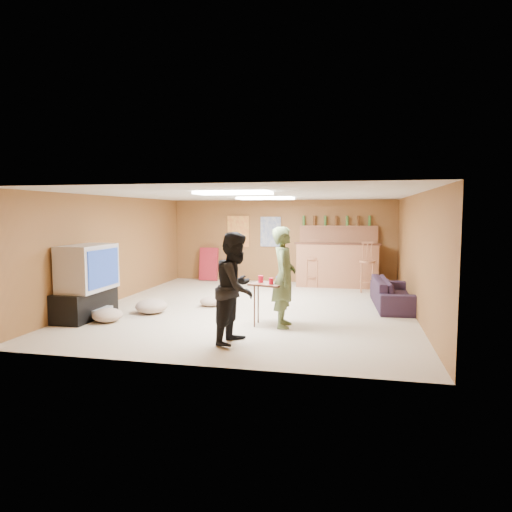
% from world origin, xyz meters
% --- Properties ---
extents(ground, '(7.00, 7.00, 0.00)m').
position_xyz_m(ground, '(0.00, 0.00, 0.00)').
color(ground, '#BEAC91').
rests_on(ground, ground).
extents(ceiling, '(6.00, 7.00, 0.02)m').
position_xyz_m(ceiling, '(0.00, 0.00, 2.20)').
color(ceiling, silver).
rests_on(ceiling, ground).
extents(wall_back, '(6.00, 0.02, 2.20)m').
position_xyz_m(wall_back, '(0.00, 3.50, 1.10)').
color(wall_back, brown).
rests_on(wall_back, ground).
extents(wall_front, '(6.00, 0.02, 2.20)m').
position_xyz_m(wall_front, '(0.00, -3.50, 1.10)').
color(wall_front, brown).
rests_on(wall_front, ground).
extents(wall_left, '(0.02, 7.00, 2.20)m').
position_xyz_m(wall_left, '(-3.00, 0.00, 1.10)').
color(wall_left, brown).
rests_on(wall_left, ground).
extents(wall_right, '(0.02, 7.00, 2.20)m').
position_xyz_m(wall_right, '(3.00, 0.00, 1.10)').
color(wall_right, brown).
rests_on(wall_right, ground).
extents(tv_stand, '(0.55, 1.30, 0.50)m').
position_xyz_m(tv_stand, '(-2.72, -1.50, 0.25)').
color(tv_stand, black).
rests_on(tv_stand, ground).
extents(dvd_box, '(0.35, 0.50, 0.08)m').
position_xyz_m(dvd_box, '(-2.50, -1.50, 0.15)').
color(dvd_box, '#B2B2B7').
rests_on(dvd_box, tv_stand).
extents(tv_body, '(0.60, 1.10, 0.80)m').
position_xyz_m(tv_body, '(-2.65, -1.50, 0.90)').
color(tv_body, '#B2B2B7').
rests_on(tv_body, tv_stand).
extents(tv_screen, '(0.02, 0.95, 0.65)m').
position_xyz_m(tv_screen, '(-2.34, -1.50, 0.90)').
color(tv_screen, navy).
rests_on(tv_screen, tv_body).
extents(bar_counter, '(2.00, 0.60, 1.10)m').
position_xyz_m(bar_counter, '(1.50, 2.95, 0.55)').
color(bar_counter, brown).
rests_on(bar_counter, ground).
extents(bar_lip, '(2.10, 0.12, 0.05)m').
position_xyz_m(bar_lip, '(1.50, 2.70, 1.10)').
color(bar_lip, '#402014').
rests_on(bar_lip, bar_counter).
extents(bar_shelf, '(2.00, 0.18, 0.05)m').
position_xyz_m(bar_shelf, '(1.50, 3.40, 1.50)').
color(bar_shelf, brown).
rests_on(bar_shelf, bar_backing).
extents(bar_backing, '(2.00, 0.14, 0.60)m').
position_xyz_m(bar_backing, '(1.50, 3.42, 1.20)').
color(bar_backing, brown).
rests_on(bar_backing, bar_counter).
extents(poster_left, '(0.60, 0.03, 0.85)m').
position_xyz_m(poster_left, '(-1.20, 3.46, 1.35)').
color(poster_left, '#BF3F26').
rests_on(poster_left, wall_back).
extents(poster_right, '(0.55, 0.03, 0.80)m').
position_xyz_m(poster_right, '(-0.30, 3.46, 1.35)').
color(poster_right, '#334C99').
rests_on(poster_right, wall_back).
extents(folding_chair_stack, '(0.50, 0.26, 0.91)m').
position_xyz_m(folding_chair_stack, '(-2.00, 3.30, 0.45)').
color(folding_chair_stack, maroon).
rests_on(folding_chair_stack, ground).
extents(ceiling_panel_front, '(1.20, 0.60, 0.04)m').
position_xyz_m(ceiling_panel_front, '(0.00, -1.50, 2.17)').
color(ceiling_panel_front, white).
rests_on(ceiling_panel_front, ceiling).
extents(ceiling_panel_back, '(1.20, 0.60, 0.04)m').
position_xyz_m(ceiling_panel_back, '(0.00, 1.20, 2.17)').
color(ceiling_panel_back, white).
rests_on(ceiling_panel_back, ceiling).
extents(person_olive, '(0.43, 0.62, 1.63)m').
position_xyz_m(person_olive, '(0.80, -1.37, 0.82)').
color(person_olive, '#4E5F37').
rests_on(person_olive, ground).
extents(person_black, '(0.72, 0.86, 1.59)m').
position_xyz_m(person_black, '(0.27, -2.42, 0.79)').
color(person_black, black).
rests_on(person_black, ground).
extents(sofa, '(0.87, 1.97, 0.56)m').
position_xyz_m(sofa, '(2.70, 0.62, 0.28)').
color(sofa, black).
rests_on(sofa, ground).
extents(tray_table, '(0.64, 0.57, 0.71)m').
position_xyz_m(tray_table, '(0.54, -1.35, 0.35)').
color(tray_table, '#402014').
rests_on(tray_table, ground).
extents(cup_red_near, '(0.11, 0.11, 0.12)m').
position_xyz_m(cup_red_near, '(0.41, -1.32, 0.76)').
color(cup_red_near, red).
rests_on(cup_red_near, tray_table).
extents(cup_red_far, '(0.09, 0.09, 0.10)m').
position_xyz_m(cup_red_far, '(0.61, -1.45, 0.76)').
color(cup_red_far, red).
rests_on(cup_red_far, tray_table).
extents(cup_blue, '(0.09, 0.09, 0.10)m').
position_xyz_m(cup_blue, '(0.68, -1.22, 0.76)').
color(cup_blue, '#162798').
rests_on(cup_blue, tray_table).
extents(bar_stool_left, '(0.45, 0.45, 1.29)m').
position_xyz_m(bar_stool_left, '(0.89, 2.78, 0.64)').
color(bar_stool_left, brown).
rests_on(bar_stool_left, ground).
extents(bar_stool_right, '(0.40, 0.40, 1.12)m').
position_xyz_m(bar_stool_right, '(2.22, 2.26, 0.56)').
color(bar_stool_right, brown).
rests_on(bar_stool_right, ground).
extents(cushion_near_tv, '(0.63, 0.63, 0.26)m').
position_xyz_m(cushion_near_tv, '(-1.75, -0.89, 0.13)').
color(cushion_near_tv, tan).
rests_on(cushion_near_tv, ground).
extents(cushion_mid, '(0.55, 0.55, 0.19)m').
position_xyz_m(cushion_mid, '(-0.88, -0.05, 0.09)').
color(cushion_mid, tan).
rests_on(cushion_mid, ground).
extents(cushion_far, '(0.52, 0.52, 0.23)m').
position_xyz_m(cushion_far, '(-2.19, -1.68, 0.11)').
color(cushion_far, tan).
rests_on(cushion_far, ground).
extents(bottle_row, '(1.76, 0.08, 0.26)m').
position_xyz_m(bottle_row, '(1.44, 3.38, 1.65)').
color(bottle_row, '#3F7233').
rests_on(bottle_row, bar_shelf).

